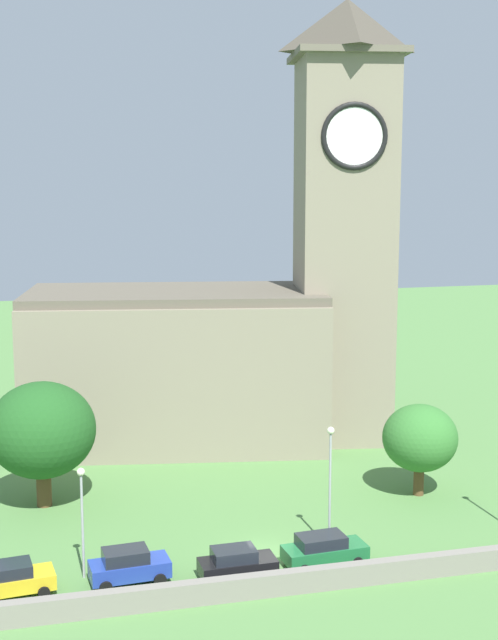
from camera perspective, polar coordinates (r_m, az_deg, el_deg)
name	(u,v)px	position (r m, az deg, el deg)	size (l,w,h in m)	color
ground_plane	(212,473)	(67.24, -2.38, -9.74)	(200.00, 200.00, 0.00)	#517F42
church	(234,316)	(73.31, -0.96, 0.24)	(31.52, 16.61, 35.60)	gray
quay_barrier	(291,582)	(49.08, 2.68, -16.37)	(46.58, 0.70, 1.23)	gray
car_yellow	(11,579)	(50.25, -14.95, -15.71)	(4.50, 2.61, 1.75)	gold
car_blue	(129,566)	(50.39, -7.71, -15.30)	(4.41, 2.42, 1.91)	#233D9E
car_black	(237,564)	(50.36, -0.79, -15.31)	(4.25, 2.25, 1.79)	black
car_green	(324,550)	(52.14, 4.81, -14.44)	(4.85, 2.50, 1.81)	#1E6B38
streetlamp_west_mid	(82,504)	(50.07, -10.64, -11.47)	(0.44, 0.44, 6.27)	#9EA0A5
streetlamp_central	(330,468)	(52.93, 5.21, -9.44)	(0.44, 0.44, 7.43)	#9EA0A5
tree_riverside_west	(420,438)	(62.68, 10.88, -7.43)	(5.15, 5.15, 6.39)	brown
tree_riverside_east	(42,430)	(60.80, -13.11, -6.88)	(7.11, 7.11, 8.44)	brown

